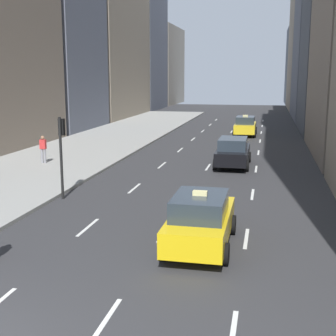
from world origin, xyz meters
The scene contains 8 objects.
sidewalk_left centered at (-7.00, 27.00, 0.07)m, with size 8.00×66.00×0.15m, color #9E9E99.
lane_markings centered at (2.60, 23.00, 0.01)m, with size 5.72×56.00×0.01m.
building_row_left centered at (-14.00, 44.41, 12.66)m, with size 6.00×88.70×35.92m.
taxi_lead centered at (4.00, 35.40, 0.88)m, with size 2.02×4.40×1.87m.
taxi_second centered at (4.00, 6.94, 0.88)m, with size 2.02×4.40×1.87m.
sedan_black_near centered at (4.00, 20.57, 0.88)m, with size 2.02×4.66×1.72m.
pedestrian_far_walking centered at (-7.16, 18.49, 1.07)m, with size 0.36×0.22×1.65m.
traffic_light_pole centered at (-2.75, 11.59, 2.41)m, with size 0.24×0.42×3.60m.
Camera 1 is at (5.93, -7.03, 5.35)m, focal length 50.00 mm.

